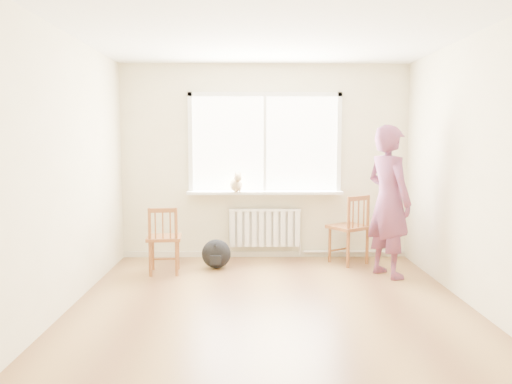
{
  "coord_description": "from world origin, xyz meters",
  "views": [
    {
      "loc": [
        -0.21,
        -4.73,
        1.66
      ],
      "look_at": [
        -0.14,
        1.2,
        1.04
      ],
      "focal_mm": 35.0,
      "sensor_mm": 36.0,
      "label": 1
    }
  ],
  "objects_px": {
    "chair_left": "(164,240)",
    "chair_right": "(351,229)",
    "backpack": "(216,254)",
    "person": "(389,201)",
    "cat": "(236,183)"
  },
  "relations": [
    {
      "from": "chair_left",
      "to": "chair_right",
      "type": "distance_m",
      "value": 2.46
    },
    {
      "from": "chair_right",
      "to": "backpack",
      "type": "xyz_separation_m",
      "value": [
        -1.79,
        -0.2,
        -0.28
      ]
    },
    {
      "from": "person",
      "to": "chair_left",
      "type": "bearing_deg",
      "value": 60.81
    },
    {
      "from": "cat",
      "to": "backpack",
      "type": "xyz_separation_m",
      "value": [
        -0.25,
        -0.44,
        -0.88
      ]
    },
    {
      "from": "chair_right",
      "to": "chair_left",
      "type": "bearing_deg",
      "value": -21.96
    },
    {
      "from": "person",
      "to": "cat",
      "type": "bearing_deg",
      "value": 39.25
    },
    {
      "from": "backpack",
      "to": "cat",
      "type": "bearing_deg",
      "value": 60.14
    },
    {
      "from": "chair_right",
      "to": "cat",
      "type": "xyz_separation_m",
      "value": [
        -1.54,
        0.24,
        0.59
      ]
    },
    {
      "from": "chair_left",
      "to": "chair_right",
      "type": "relative_size",
      "value": 0.9
    },
    {
      "from": "chair_left",
      "to": "chair_right",
      "type": "bearing_deg",
      "value": -174.05
    },
    {
      "from": "person",
      "to": "cat",
      "type": "relative_size",
      "value": 4.4
    },
    {
      "from": "chair_left",
      "to": "cat",
      "type": "relative_size",
      "value": 2.02
    },
    {
      "from": "cat",
      "to": "chair_left",
      "type": "bearing_deg",
      "value": -153.41
    },
    {
      "from": "chair_right",
      "to": "cat",
      "type": "bearing_deg",
      "value": -41.86
    },
    {
      "from": "chair_right",
      "to": "backpack",
      "type": "relative_size",
      "value": 2.47
    }
  ]
}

